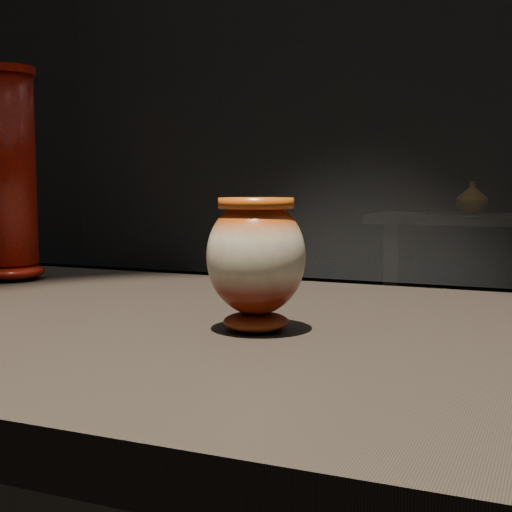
{
  "coord_description": "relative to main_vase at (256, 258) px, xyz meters",
  "views": [
    {
      "loc": [
        0.36,
        -0.8,
        1.07
      ],
      "look_at": [
        0.03,
        -0.03,
        0.99
      ],
      "focal_mm": 50.0,
      "sensor_mm": 36.0,
      "label": 1
    }
  ],
  "objects": [
    {
      "name": "main_vase",
      "position": [
        0.0,
        0.0,
        0.0
      ],
      "size": [
        0.13,
        0.13,
        0.16
      ],
      "rotation": [
        0.0,
        0.0,
        0.15
      ],
      "color": "#631708",
      "rests_on": "display_plinth"
    },
    {
      "name": "tall_vase",
      "position": [
        -0.59,
        0.24,
        0.1
      ],
      "size": [
        0.14,
        0.14,
        0.38
      ],
      "rotation": [
        0.0,
        0.0,
        0.22
      ],
      "color": "red",
      "rests_on": "display_plinth"
    },
    {
      "name": "back_vase_left",
      "position": [
        -0.14,
        3.41,
        0.01
      ],
      "size": [
        0.21,
        0.21,
        0.18
      ],
      "primitive_type": "imported",
      "rotation": [
        0.0,
        0.0,
        1.34
      ],
      "color": "brown",
      "rests_on": "back_shelf"
    }
  ]
}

